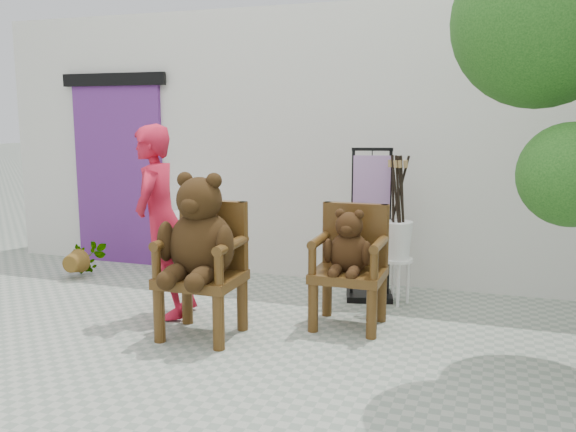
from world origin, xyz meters
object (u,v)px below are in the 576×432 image
object	(u,v)px
chair_small	(350,255)
display_stand	(370,242)
cafe_table	(187,236)
person	(163,222)
stool_bucket	(397,239)
chair_big	(201,245)

from	to	relation	value
chair_small	display_stand	size ratio (longest dim) A/B	0.70
chair_small	cafe_table	world-z (taller)	chair_small
chair_small	display_stand	world-z (taller)	display_stand
person	cafe_table	world-z (taller)	person
person	stool_bucket	distance (m)	2.22
person	display_stand	bearing A→B (deg)	114.35
person	display_stand	xyz separation A→B (m)	(1.68, 1.10, -0.28)
chair_small	cafe_table	xyz separation A→B (m)	(-2.20, 1.14, -0.19)
chair_small	cafe_table	distance (m)	2.49
stool_bucket	chair_big	bearing A→B (deg)	-134.82
person	chair_small	bearing A→B (deg)	90.82
cafe_table	chair_small	bearing A→B (deg)	-27.50
cafe_table	stool_bucket	distance (m)	2.53
person	display_stand	world-z (taller)	person
display_stand	chair_small	bearing A→B (deg)	-105.46
person	cafe_table	distance (m)	1.58
chair_big	stool_bucket	world-z (taller)	stool_bucket
chair_big	person	xyz separation A→B (m)	(-0.56, 0.37, 0.09)
display_stand	stool_bucket	distance (m)	0.29
display_stand	stool_bucket	bearing A→B (deg)	-28.20
chair_big	display_stand	bearing A→B (deg)	52.67
chair_big	stool_bucket	size ratio (longest dim) A/B	0.94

